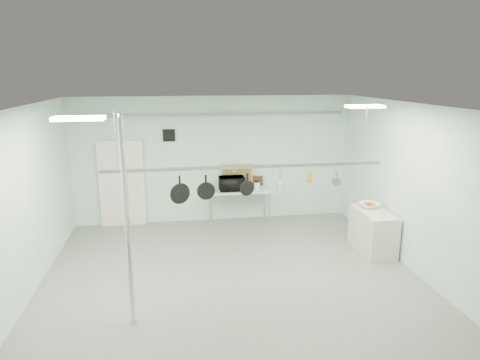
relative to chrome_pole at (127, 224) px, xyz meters
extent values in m
plane|color=gray|center=(1.70, 0.60, -1.60)|extent=(8.00, 8.00, 0.00)
cube|color=silver|center=(1.70, 0.60, 1.59)|extent=(7.00, 8.00, 0.02)
cube|color=silver|center=(1.70, 4.59, 0.00)|extent=(7.00, 0.02, 3.20)
cube|color=silver|center=(5.19, 0.60, 0.00)|extent=(0.02, 8.00, 3.20)
cube|color=silver|center=(-0.60, 4.54, -0.55)|extent=(1.10, 0.10, 2.20)
cube|color=black|center=(0.60, 4.57, 0.65)|extent=(0.30, 0.04, 0.30)
cylinder|color=gray|center=(1.70, 4.50, 1.15)|extent=(6.60, 0.07, 0.07)
cylinder|color=silver|center=(0.00, 0.00, 0.00)|extent=(0.08, 0.08, 3.20)
cube|color=#B2D1B9|center=(2.30, 4.20, -0.72)|extent=(1.60, 0.70, 0.05)
cylinder|color=#B7B7BC|center=(1.58, 3.92, -1.17)|extent=(0.04, 0.04, 0.86)
cylinder|color=#B7B7BC|center=(1.58, 4.48, -1.17)|extent=(0.04, 0.04, 0.86)
cylinder|color=#B7B7BC|center=(3.02, 3.92, -1.17)|extent=(0.04, 0.04, 0.86)
cylinder|color=#B7B7BC|center=(3.02, 4.48, -1.17)|extent=(0.04, 0.04, 0.86)
cube|color=beige|center=(4.85, 2.00, -1.15)|extent=(0.60, 1.20, 0.90)
cube|color=#B7B7BC|center=(1.90, 0.90, 0.60)|extent=(4.80, 0.06, 0.06)
cylinder|color=#B7B7BC|center=(-0.20, 0.90, 1.10)|extent=(0.02, 0.02, 0.94)
cylinder|color=#B7B7BC|center=(4.00, 0.90, 1.10)|extent=(0.02, 0.02, 0.94)
cube|color=white|center=(-0.50, -0.20, 1.56)|extent=(0.65, 0.30, 0.05)
cube|color=white|center=(4.10, 1.20, 1.56)|extent=(0.65, 0.30, 0.05)
imported|color=black|center=(2.10, 4.13, -0.52)|extent=(0.63, 0.44, 0.34)
cylinder|color=white|center=(2.74, 4.12, -0.60)|extent=(0.18, 0.18, 0.19)
cube|color=orange|center=(2.30, 4.50, -0.41)|extent=(0.78, 0.13, 0.58)
cube|color=#382013|center=(2.81, 4.50, -0.57)|extent=(0.30, 0.09, 0.25)
imported|color=white|center=(4.86, 2.27, -0.65)|extent=(0.49, 0.49, 0.10)
camera|label=1|loc=(0.72, -6.05, 2.13)|focal=32.00mm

